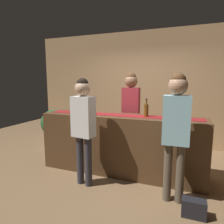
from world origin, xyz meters
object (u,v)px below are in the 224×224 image
at_px(handbag, 194,208).
at_px(wine_bottle_clear, 77,106).
at_px(wine_glass_near_customer, 92,108).
at_px(bartender, 131,106).
at_px(customer_browsing, 83,121).
at_px(customer_sipping, 176,124).
at_px(wine_bottle_amber, 146,110).
at_px(potted_plant_tall, 54,126).
at_px(wine_glass_mid_counter, 181,112).

bearing_deg(handbag, wine_bottle_clear, 157.07).
bearing_deg(wine_glass_near_customer, wine_bottle_clear, 164.02).
height_order(wine_glass_near_customer, bartender, bartender).
relative_size(wine_bottle_clear, customer_browsing, 0.18).
distance_m(wine_bottle_clear, handbag, 2.50).
xyz_separation_m(customer_sipping, handbag, (0.26, -0.25, -0.96)).
bearing_deg(wine_bottle_clear, customer_browsing, -53.02).
height_order(bartender, handbag, bartender).
bearing_deg(handbag, bartender, 129.45).
relative_size(customer_sipping, handbag, 6.17).
distance_m(wine_bottle_amber, potted_plant_tall, 2.60).
bearing_deg(customer_sipping, handbag, -46.12).
bearing_deg(bartender, wine_bottle_amber, 124.92).
bearing_deg(wine_bottle_amber, handbag, -48.54).
bearing_deg(wine_glass_mid_counter, wine_bottle_amber, -176.63).
height_order(customer_sipping, handbag, customer_sipping).
distance_m(bartender, customer_sipping, 1.50).
height_order(wine_bottle_amber, wine_glass_mid_counter, wine_bottle_amber).
bearing_deg(bartender, wine_glass_near_customer, 48.65).
bearing_deg(customer_sipping, wine_glass_near_customer, 158.70).
height_order(customer_browsing, handbag, customer_browsing).
relative_size(wine_bottle_amber, potted_plant_tall, 0.32).
distance_m(bartender, potted_plant_tall, 2.09).
bearing_deg(customer_sipping, wine_bottle_clear, 159.45).
distance_m(wine_glass_near_customer, customer_sipping, 1.56).
bearing_deg(handbag, wine_glass_mid_counter, 103.00).
distance_m(wine_bottle_amber, wine_glass_mid_counter, 0.56).
relative_size(wine_bottle_amber, customer_sipping, 0.18).
xyz_separation_m(wine_glass_mid_counter, customer_sipping, (-0.05, -0.64, -0.07)).
height_order(customer_sipping, potted_plant_tall, customer_sipping).
distance_m(wine_bottle_clear, wine_glass_near_customer, 0.39).
bearing_deg(potted_plant_tall, wine_bottle_amber, -17.10).
bearing_deg(wine_bottle_amber, potted_plant_tall, 162.90).
distance_m(wine_glass_mid_counter, customer_sipping, 0.65).
bearing_deg(handbag, customer_browsing, 171.77).
bearing_deg(bartender, potted_plant_tall, -6.22).
xyz_separation_m(wine_glass_mid_counter, potted_plant_tall, (-2.97, 0.71, -0.60)).
relative_size(wine_glass_near_customer, bartender, 0.08).
xyz_separation_m(wine_glass_near_customer, handbag, (1.72, -0.78, -1.04)).
relative_size(wine_bottle_amber, bartender, 0.17).
bearing_deg(wine_glass_mid_counter, customer_browsing, -154.65).
bearing_deg(wine_bottle_clear, bartender, 30.62).
bearing_deg(wine_glass_near_customer, wine_bottle_amber, 4.77).
bearing_deg(potted_plant_tall, bartender, -4.98).
distance_m(wine_bottle_amber, customer_sipping, 0.79).
height_order(wine_bottle_clear, customer_sipping, customer_sipping).
relative_size(wine_bottle_clear, customer_sipping, 0.18).
distance_m(wine_bottle_clear, wine_bottle_amber, 1.34).
relative_size(wine_bottle_clear, potted_plant_tall, 0.32).
height_order(potted_plant_tall, handbag, potted_plant_tall).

